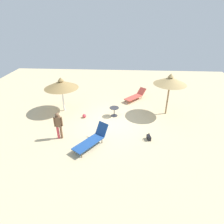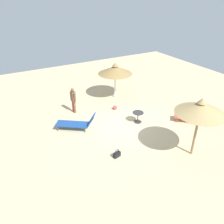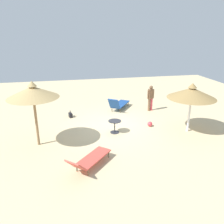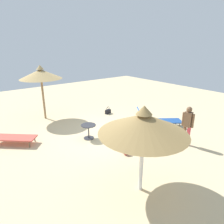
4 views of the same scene
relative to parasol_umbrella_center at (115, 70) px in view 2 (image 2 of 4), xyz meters
The scene contains 9 objects.
ground 4.12m from the parasol_umbrella_center, 157.48° to the left, with size 24.00×24.00×0.10m, color beige.
parasol_umbrella_center is the anchor object (origin of this frame).
parasol_umbrella_back 6.98m from the parasol_umbrella_center, behind, with size 2.07×2.07×2.78m.
lounge_chair_far_right 5.72m from the parasol_umbrella_center, 156.69° to the right, with size 1.78×1.89×0.74m.
lounge_chair_near_left 4.79m from the parasol_umbrella_center, 124.34° to the left, with size 1.73×2.07×0.93m.
person_standing_far_left 3.48m from the parasol_umbrella_center, 102.30° to the left, with size 0.45×0.27×1.55m.
handbag 6.56m from the parasol_umbrella_center, 150.78° to the left, with size 0.23×0.38×0.41m.
side_table_round 3.86m from the parasol_umbrella_center, behind, with size 0.61×0.61×0.61m.
beach_ball 2.57m from the parasol_umbrella_center, 149.88° to the left, with size 0.25×0.25×0.25m, color #D83F4C.
Camera 2 is at (-8.88, 5.71, 6.59)m, focal length 36.11 mm.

